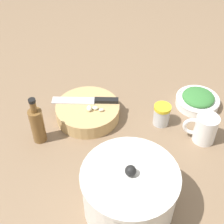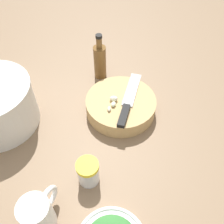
# 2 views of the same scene
# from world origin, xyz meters

# --- Properties ---
(ground_plane) EXTENTS (5.00, 5.00, 0.00)m
(ground_plane) POSITION_xyz_m (0.00, 0.00, 0.00)
(ground_plane) COLOR #7F664C
(cutting_board) EXTENTS (0.22, 0.22, 0.05)m
(cutting_board) POSITION_xyz_m (0.10, -0.09, 0.03)
(cutting_board) COLOR tan
(cutting_board) RESTS_ON ground_plane
(chef_knife) EXTENTS (0.22, 0.13, 0.01)m
(chef_knife) POSITION_xyz_m (0.08, -0.11, 0.06)
(chef_knife) COLOR black
(chef_knife) RESTS_ON cutting_board
(garlic_cloves) EXTENTS (0.06, 0.04, 0.02)m
(garlic_cloves) POSITION_xyz_m (0.09, -0.06, 0.06)
(garlic_cloves) COLOR #ECEACE
(garlic_cloves) RESTS_ON cutting_board
(herb_bowl) EXTENTS (0.16, 0.16, 0.06)m
(herb_bowl) POSITION_xyz_m (-0.29, 0.02, 0.03)
(herb_bowl) COLOR white
(herb_bowl) RESTS_ON ground_plane
(spice_jar) EXTENTS (0.06, 0.06, 0.08)m
(spice_jar) POSITION_xyz_m (-0.12, 0.05, 0.04)
(spice_jar) COLOR silver
(spice_jar) RESTS_ON ground_plane
(coffee_mug) EXTENTS (0.10, 0.09, 0.10)m
(coffee_mug) POSITION_xyz_m (-0.20, 0.17, 0.05)
(coffee_mug) COLOR white
(coffee_mug) RESTS_ON ground_plane
(oil_bottle) EXTENTS (0.04, 0.04, 0.17)m
(oil_bottle) POSITION_xyz_m (0.28, -0.05, 0.07)
(oil_bottle) COLOR brown
(oil_bottle) RESTS_ON ground_plane
(stock_pot) EXTENTS (0.25, 0.25, 0.17)m
(stock_pot) POSITION_xyz_m (0.13, 0.29, 0.07)
(stock_pot) COLOR silver
(stock_pot) RESTS_ON ground_plane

